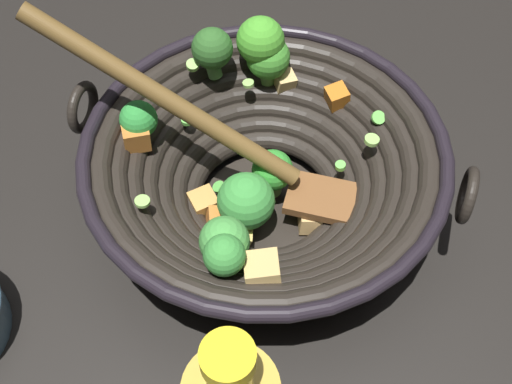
{
  "coord_description": "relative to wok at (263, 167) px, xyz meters",
  "views": [
    {
      "loc": [
        0.37,
        0.1,
        0.56
      ],
      "look_at": [
        0.0,
        -0.01,
        0.03
      ],
      "focal_mm": 44.51,
      "sensor_mm": 36.0,
      "label": 1
    }
  ],
  "objects": [
    {
      "name": "ground_plane",
      "position": [
        0.0,
        0.0,
        -0.07
      ],
      "size": [
        4.0,
        4.0,
        0.0
      ],
      "primitive_type": "plane",
      "color": "black"
    },
    {
      "name": "wok",
      "position": [
        0.0,
        0.0,
        0.0
      ],
      "size": [
        0.36,
        0.42,
        0.22
      ],
      "color": "black",
      "rests_on": "ground"
    }
  ]
}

